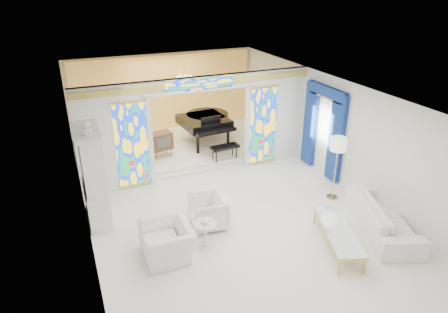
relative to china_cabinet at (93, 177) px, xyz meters
name	(u,v)px	position (x,y,z in m)	size (l,w,h in m)	color
floor	(227,204)	(3.22, -0.60, -1.17)	(12.00, 12.00, 0.00)	white
ceiling	(227,94)	(3.22, -0.60, 1.83)	(7.00, 12.00, 0.02)	white
wall_back	(164,94)	(3.22, 5.40, 0.33)	(7.00, 0.02, 3.00)	silver
wall_left	(81,177)	(-0.28, -0.60, 0.33)	(0.02, 12.00, 3.00)	silver
wall_right	(341,133)	(6.72, -0.60, 0.33)	(0.02, 12.00, 3.00)	silver
partition_wall	(200,122)	(3.22, 1.40, 0.48)	(7.00, 0.22, 3.00)	silver
stained_glass_left	(132,145)	(1.19, 1.29, 0.13)	(0.90, 0.04, 2.40)	gold
stained_glass_right	(263,126)	(5.25, 1.29, 0.13)	(0.90, 0.04, 2.40)	gold
stained_glass_transom	(200,84)	(3.22, 1.29, 1.65)	(2.00, 0.04, 0.34)	gold
alcove_platform	(181,146)	(3.22, 3.50, -1.08)	(6.80, 3.80, 0.18)	white
gold_curtain_back	(165,94)	(3.22, 5.28, 0.33)	(6.70, 0.10, 2.90)	#E1AA4E
chandelier	(184,77)	(3.42, 3.40, 1.38)	(0.48, 0.48, 0.30)	gold
blue_drapes	(323,123)	(6.62, 0.10, 0.41)	(0.14, 1.85, 2.65)	navy
china_cabinet	(93,177)	(0.00, 0.00, 0.00)	(0.56, 1.46, 2.72)	silver
armchair_left	(167,241)	(1.20, -2.06, -0.80)	(1.15, 1.00, 0.75)	white
armchair_right	(208,212)	(2.42, -1.35, -0.77)	(0.85, 0.87, 0.80)	white
sofa	(383,216)	(6.17, -3.10, -0.80)	(2.56, 1.00, 0.75)	white
side_table	(205,232)	(2.05, -2.11, -0.75)	(0.60, 0.60, 0.64)	silver
vase	(205,220)	(2.05, -2.11, -0.44)	(0.17, 0.17, 0.18)	white
coffee_table	(338,231)	(4.77, -3.23, -0.76)	(1.26, 2.09, 0.45)	white
floor_lamp	(338,147)	(6.02, -1.40, 0.33)	(0.55, 0.55, 1.76)	gold
grand_piano	(206,121)	(4.14, 3.38, -0.22)	(1.89, 2.95, 1.14)	black
tv_console	(161,141)	(2.33, 2.75, -0.46)	(0.77, 0.60, 0.81)	brown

